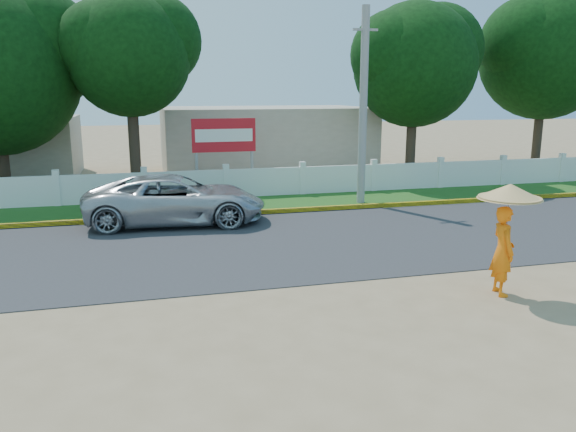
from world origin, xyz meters
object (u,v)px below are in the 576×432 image
Objects in this scene: billboard at (224,139)px; vehicle at (176,200)px; monk_with_parasol at (506,223)px; utility_pole at (363,108)px.

vehicle is at bearing -114.74° from billboard.
monk_with_parasol is (5.91, -7.89, 0.71)m from vehicle.
monk_with_parasol is at bearing -94.67° from utility_pole.
billboard is at bearing 143.39° from utility_pole.
billboard is at bearing -19.47° from vehicle.
vehicle is (-6.68, -1.52, -2.67)m from utility_pole.
monk_with_parasol is (-0.77, -9.41, -1.95)m from utility_pole.
utility_pole is 7.35m from vehicle.
billboard reaches higher than vehicle.
monk_with_parasol is 0.76× the size of billboard.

